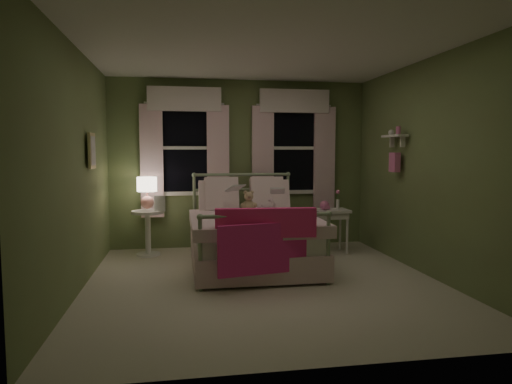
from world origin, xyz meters
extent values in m
plane|color=beige|center=(0.00, 0.00, 0.00)|extent=(4.20, 4.20, 0.00)
plane|color=white|center=(0.00, 0.00, 2.60)|extent=(4.20, 4.20, 0.00)
plane|color=#718D54|center=(0.00, 2.10, 1.30)|extent=(4.00, 0.00, 4.00)
plane|color=#718D54|center=(0.00, -2.10, 1.30)|extent=(4.00, 0.00, 4.00)
plane|color=#718D54|center=(-2.00, 0.00, 1.30)|extent=(0.00, 4.20, 4.20)
plane|color=#718D54|center=(2.00, 0.00, 1.30)|extent=(0.00, 4.20, 4.20)
cube|color=white|center=(-0.02, 0.77, 0.42)|extent=(1.44, 1.94, 0.26)
cube|color=white|center=(-0.02, 0.77, 0.18)|extent=(1.54, 2.02, 0.30)
cube|color=white|center=(-0.02, 0.62, 0.60)|extent=(1.58, 1.75, 0.14)
cylinder|color=#9EB793|center=(-0.71, 0.77, 0.30)|extent=(0.04, 1.90, 0.04)
cylinder|color=#9EB793|center=(0.67, 0.77, 0.30)|extent=(0.04, 1.90, 0.04)
cylinder|color=#9EB793|center=(-0.73, 1.74, 0.57)|extent=(0.04, 0.04, 1.15)
cylinder|color=#9EB793|center=(0.69, 1.74, 0.57)|extent=(0.04, 0.04, 1.15)
sphere|color=#9EB793|center=(-0.73, 1.74, 1.15)|extent=(0.07, 0.07, 0.07)
sphere|color=#9EB793|center=(0.69, 1.74, 1.15)|extent=(0.07, 0.07, 0.07)
cylinder|color=#9EB793|center=(-0.02, 1.74, 1.15)|extent=(1.42, 0.04, 0.04)
cylinder|color=#9EB793|center=(-0.02, 1.74, 0.93)|extent=(1.38, 0.03, 0.03)
cylinder|color=#9EB793|center=(-0.73, -0.20, 0.40)|extent=(0.04, 0.04, 0.80)
cylinder|color=#9EB793|center=(0.69, -0.20, 0.40)|extent=(0.04, 0.04, 0.80)
sphere|color=#9EB793|center=(-0.73, -0.20, 0.80)|extent=(0.07, 0.07, 0.07)
sphere|color=#9EB793|center=(0.69, -0.20, 0.80)|extent=(0.07, 0.07, 0.07)
cylinder|color=#9EB793|center=(-0.02, -0.20, 0.80)|extent=(1.42, 0.04, 0.04)
cube|color=white|center=(-0.40, 1.47, 0.80)|extent=(0.55, 0.32, 0.57)
cube|color=white|center=(0.36, 1.47, 0.80)|extent=(0.55, 0.32, 0.57)
cube|color=white|center=(-0.35, 1.47, 0.88)|extent=(0.48, 0.30, 0.51)
cube|color=white|center=(0.31, 1.47, 0.88)|extent=(0.48, 0.30, 0.51)
cube|color=#F8307C|center=(-0.02, -0.20, 0.72)|extent=(1.10, 0.17, 0.32)
cube|color=#F12F8C|center=(-0.02, -0.27, 0.45)|extent=(1.09, 0.25, 0.55)
imported|color=#F7D1DD|center=(-0.30, 1.22, 0.92)|extent=(0.27, 0.20, 0.69)
imported|color=#F7D1DD|center=(0.26, 1.22, 0.94)|extent=(0.45, 0.41, 0.74)
imported|color=beige|center=(-0.30, 0.97, 0.96)|extent=(0.23, 0.18, 0.26)
imported|color=beige|center=(0.26, 0.97, 0.92)|extent=(0.21, 0.15, 0.26)
sphere|color=tan|center=(-0.02, 1.07, 0.75)|extent=(0.17, 0.17, 0.17)
sphere|color=tan|center=(-0.02, 1.05, 0.89)|extent=(0.13, 0.13, 0.13)
sphere|color=tan|center=(-0.06, 1.05, 0.95)|extent=(0.05, 0.05, 0.05)
sphere|color=tan|center=(0.03, 1.05, 0.95)|extent=(0.05, 0.05, 0.05)
sphere|color=tan|center=(-0.10, 1.04, 0.77)|extent=(0.07, 0.07, 0.07)
sphere|color=tan|center=(0.06, 1.04, 0.77)|extent=(0.07, 0.07, 0.07)
sphere|color=#8C6B51|center=(-0.02, 1.00, 0.89)|extent=(0.04, 0.04, 0.04)
cylinder|color=white|center=(-1.40, 1.63, 0.63)|extent=(0.46, 0.46, 0.04)
cylinder|color=white|center=(-1.40, 1.63, 0.32)|extent=(0.08, 0.08, 0.60)
cylinder|color=white|center=(-1.40, 1.63, 0.01)|extent=(0.34, 0.34, 0.03)
sphere|color=pink|center=(-1.40, 1.63, 0.77)|extent=(0.19, 0.19, 0.19)
cylinder|color=pink|center=(-1.40, 1.63, 0.89)|extent=(0.03, 0.03, 0.11)
cylinder|color=#FFEAC6|center=(-1.40, 1.63, 1.03)|extent=(0.28, 0.28, 0.21)
imported|color=beige|center=(-1.30, 1.55, 0.66)|extent=(0.23, 0.27, 0.02)
cube|color=white|center=(1.24, 1.35, 0.63)|extent=(0.50, 0.40, 0.04)
cube|color=white|center=(1.24, 1.35, 0.56)|extent=(0.44, 0.34, 0.08)
cylinder|color=white|center=(1.04, 1.20, 0.31)|extent=(0.04, 0.04, 0.60)
cylinder|color=white|center=(1.44, 1.20, 0.31)|extent=(0.04, 0.04, 0.60)
cylinder|color=white|center=(1.04, 1.50, 0.31)|extent=(0.04, 0.04, 0.60)
cylinder|color=white|center=(1.44, 1.50, 0.31)|extent=(0.04, 0.04, 0.60)
sphere|color=pink|center=(1.14, 1.35, 0.71)|extent=(0.14, 0.14, 0.14)
cube|color=pink|center=(1.14, 1.26, 0.69)|extent=(0.11, 0.06, 0.04)
cylinder|color=white|center=(1.36, 1.40, 0.72)|extent=(0.05, 0.05, 0.14)
cylinder|color=#4C7F3F|center=(1.36, 1.40, 0.83)|extent=(0.01, 0.01, 0.12)
sphere|color=pink|center=(1.36, 1.40, 0.90)|extent=(0.06, 0.06, 0.06)
cube|color=black|center=(-0.85, 2.08, 1.55)|extent=(0.76, 0.02, 1.35)
cube|color=white|center=(-0.85, 2.06, 2.25)|extent=(0.84, 0.05, 0.06)
cube|color=white|center=(-0.85, 2.06, 0.85)|extent=(0.84, 0.05, 0.06)
cube|color=white|center=(-1.25, 2.06, 1.55)|extent=(0.06, 0.05, 1.40)
cube|color=white|center=(-0.45, 2.06, 1.55)|extent=(0.06, 0.05, 1.40)
cube|color=white|center=(-0.85, 2.06, 1.55)|extent=(0.76, 0.04, 0.05)
cube|color=silver|center=(-1.35, 2.02, 1.35)|extent=(0.34, 0.06, 1.70)
cube|color=white|center=(-0.35, 2.02, 1.35)|extent=(0.34, 0.06, 1.70)
cube|color=white|center=(-0.85, 2.00, 2.28)|extent=(1.10, 0.08, 0.36)
cylinder|color=white|center=(-0.85, 2.04, 2.22)|extent=(1.20, 0.03, 0.03)
cube|color=black|center=(0.85, 2.08, 1.55)|extent=(0.76, 0.02, 1.35)
cube|color=white|center=(0.85, 2.06, 2.25)|extent=(0.84, 0.05, 0.06)
cube|color=white|center=(0.85, 2.06, 0.85)|extent=(0.84, 0.05, 0.06)
cube|color=white|center=(0.45, 2.06, 1.55)|extent=(0.06, 0.05, 1.40)
cube|color=white|center=(1.25, 2.06, 1.55)|extent=(0.06, 0.05, 1.40)
cube|color=white|center=(0.85, 2.06, 1.55)|extent=(0.76, 0.04, 0.05)
cube|color=white|center=(0.35, 2.02, 1.35)|extent=(0.34, 0.06, 1.70)
cube|color=white|center=(1.35, 2.02, 1.35)|extent=(0.34, 0.06, 1.70)
cube|color=white|center=(0.85, 2.00, 2.28)|extent=(1.10, 0.08, 0.36)
cylinder|color=white|center=(0.85, 2.04, 2.22)|extent=(1.20, 0.03, 0.03)
cube|color=white|center=(1.89, 0.70, 1.70)|extent=(0.15, 0.50, 0.03)
cube|color=white|center=(1.93, 0.55, 1.62)|extent=(0.06, 0.03, 0.14)
cube|color=white|center=(1.93, 0.85, 1.62)|extent=(0.06, 0.03, 0.14)
cylinder|color=pink|center=(1.89, 0.60, 1.77)|extent=(0.06, 0.06, 0.10)
sphere|color=white|center=(1.89, 0.80, 1.75)|extent=(0.08, 0.08, 0.08)
cube|color=pink|center=(1.90, 0.70, 1.35)|extent=(0.08, 0.18, 0.26)
cube|color=beige|center=(-1.95, 0.60, 1.50)|extent=(0.03, 0.32, 0.42)
cube|color=silver|center=(-1.94, 0.60, 1.50)|extent=(0.01, 0.25, 0.34)
camera|label=1|loc=(-0.93, -5.01, 1.48)|focal=32.00mm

